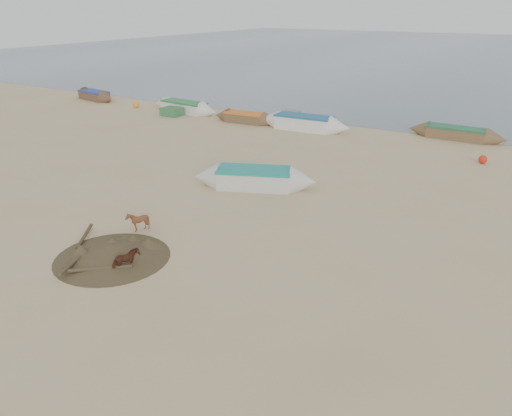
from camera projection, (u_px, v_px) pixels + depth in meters
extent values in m
plane|color=tan|center=(187.00, 282.00, 15.01)|extent=(140.00, 140.00, 0.00)
plane|color=slate|center=(508.00, 55.00, 79.84)|extent=(160.00, 160.00, 0.00)
imported|color=brown|center=(138.00, 221.00, 18.23)|extent=(0.87, 0.82, 0.77)
imported|color=#51281A|center=(127.00, 261.00, 15.48)|extent=(0.66, 0.75, 0.72)
cone|color=brown|center=(112.00, 251.00, 16.33)|extent=(5.00, 5.00, 0.47)
cube|color=#316F3F|center=(172.00, 112.00, 36.94)|extent=(1.40, 1.20, 0.60)
sphere|color=red|center=(483.00, 159.00, 25.97)|extent=(0.44, 0.44, 0.44)
cube|color=gray|center=(290.00, 115.00, 36.02)|extent=(1.20, 1.10, 0.56)
sphere|color=orange|center=(136.00, 105.00, 39.73)|extent=(0.48, 0.48, 0.48)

